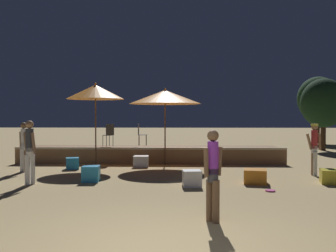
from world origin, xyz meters
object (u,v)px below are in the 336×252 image
(person_4, at_px, (30,150))
(patio_umbrella_1, at_px, (165,97))
(background_tree_1, at_px, (318,99))
(patio_umbrella_0, at_px, (96,92))
(cube_seat_3, at_px, (141,161))
(person_3, at_px, (314,147))
(cube_seat_0, at_px, (255,176))
(background_tree_0, at_px, (323,103))
(cube_seat_5, at_px, (72,163))
(cube_seat_1, at_px, (192,178))
(cube_seat_4, at_px, (332,177))
(cube_seat_2, at_px, (91,174))
(person_2, at_px, (24,145))
(frisbee_disc, at_px, (270,191))
(bistro_chair_0, at_px, (140,132))
(bistro_chair_1, at_px, (109,133))
(person_1, at_px, (213,173))

(person_4, bearing_deg, patio_umbrella_1, 173.89)
(background_tree_1, bearing_deg, patio_umbrella_0, -135.44)
(cube_seat_3, bearing_deg, person_3, -19.11)
(cube_seat_0, bearing_deg, background_tree_0, 61.02)
(cube_seat_5, xyz_separation_m, person_4, (-0.28, -3.07, 0.76))
(cube_seat_1, height_order, person_3, person_3)
(patio_umbrella_1, relative_size, cube_seat_4, 4.07)
(cube_seat_4, bearing_deg, cube_seat_3, 149.33)
(cube_seat_2, distance_m, person_3, 6.93)
(person_4, bearing_deg, person_2, -121.16)
(patio_umbrella_0, bearing_deg, person_2, -142.12)
(frisbee_disc, bearing_deg, patio_umbrella_0, 138.86)
(person_4, bearing_deg, cube_seat_4, 125.62)
(cube_seat_2, xyz_separation_m, background_tree_0, (10.47, 10.40, 2.39))
(cube_seat_2, relative_size, background_tree_1, 0.11)
(cube_seat_2, relative_size, bistro_chair_0, 0.56)
(cube_seat_3, relative_size, background_tree_1, 0.12)
(cube_seat_1, bearing_deg, patio_umbrella_1, 101.23)
(cube_seat_2, height_order, person_4, person_4)
(patio_umbrella_0, xyz_separation_m, patio_umbrella_1, (2.62, 0.36, -0.17))
(patio_umbrella_0, relative_size, person_2, 1.89)
(cube_seat_4, bearing_deg, person_3, 90.12)
(frisbee_disc, distance_m, background_tree_1, 19.31)
(cube_seat_0, xyz_separation_m, person_3, (2.13, 1.44, 0.71))
(cube_seat_2, bearing_deg, cube_seat_4, -0.74)
(cube_seat_3, bearing_deg, cube_seat_4, -30.67)
(person_2, xyz_separation_m, bistro_chair_0, (3.63, 3.06, 0.31))
(frisbee_disc, bearing_deg, bistro_chair_1, 131.86)
(cube_seat_3, height_order, cube_seat_4, cube_seat_3)
(person_3, bearing_deg, person_4, -78.11)
(cube_seat_4, distance_m, person_1, 5.40)
(cube_seat_2, xyz_separation_m, person_4, (-1.56, -0.52, 0.73))
(patio_umbrella_1, xyz_separation_m, cube_seat_0, (2.68, -3.99, -2.42))
(cube_seat_2, bearing_deg, frisbee_disc, -14.71)
(patio_umbrella_0, height_order, patio_umbrella_1, patio_umbrella_0)
(patio_umbrella_1, distance_m, bistro_chair_0, 2.08)
(bistro_chair_0, bearing_deg, background_tree_1, -47.96)
(patio_umbrella_1, relative_size, person_4, 1.69)
(person_4, distance_m, background_tree_0, 16.33)
(person_2, relative_size, background_tree_1, 0.35)
(patio_umbrella_1, bearing_deg, person_3, -27.94)
(person_3, bearing_deg, background_tree_1, 159.18)
(cube_seat_5, relative_size, frisbee_disc, 2.24)
(patio_umbrella_1, bearing_deg, cube_seat_3, -146.32)
(background_tree_1, bearing_deg, patio_umbrella_1, -129.83)
(cube_seat_0, relative_size, frisbee_disc, 2.91)
(person_2, bearing_deg, cube_seat_5, 143.97)
(cube_seat_2, height_order, bistro_chair_0, bistro_chair_0)
(patio_umbrella_0, bearing_deg, cube_seat_5, -123.08)
(cube_seat_4, distance_m, person_4, 8.37)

